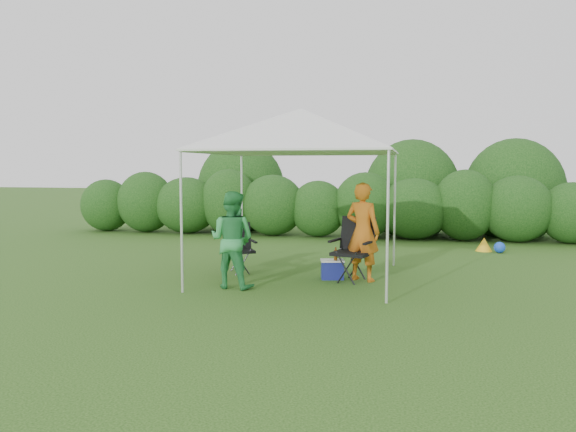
% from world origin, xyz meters
% --- Properties ---
extents(ground, '(70.00, 70.00, 0.00)m').
position_xyz_m(ground, '(0.00, 0.00, 0.00)').
color(ground, '#36601E').
extents(hedge, '(15.27, 1.53, 1.80)m').
position_xyz_m(hedge, '(0.04, 6.00, 0.83)').
color(hedge, '#234F18').
rests_on(hedge, ground).
extents(canopy, '(3.10, 3.10, 2.83)m').
position_xyz_m(canopy, '(0.00, 0.50, 2.46)').
color(canopy, silver).
rests_on(canopy, ground).
extents(chair_right, '(0.76, 0.72, 1.05)m').
position_xyz_m(chair_right, '(0.90, 0.46, 0.59)').
color(chair_right, black).
rests_on(chair_right, ground).
extents(chair_left, '(0.68, 0.66, 0.87)m').
position_xyz_m(chair_left, '(-1.17, 0.76, 0.49)').
color(chair_left, black).
rests_on(chair_left, ground).
extents(man, '(0.69, 0.59, 1.62)m').
position_xyz_m(man, '(1.04, 0.47, 0.81)').
color(man, '#C26116').
rests_on(man, ground).
extents(woman, '(0.81, 0.67, 1.50)m').
position_xyz_m(woman, '(-0.89, -0.50, 0.75)').
color(woman, green).
rests_on(woman, ground).
extents(cooler, '(0.44, 0.36, 0.32)m').
position_xyz_m(cooler, '(0.54, 0.50, 0.16)').
color(cooler, navy).
rests_on(cooler, ground).
extents(bottle, '(0.06, 0.06, 0.22)m').
position_xyz_m(bottle, '(0.60, 0.46, 0.43)').
color(bottle, '#592D0C').
rests_on(bottle, cooler).
extents(lawn_toy, '(0.60, 0.50, 0.30)m').
position_xyz_m(lawn_toy, '(3.47, 4.22, 0.14)').
color(lawn_toy, yellow).
rests_on(lawn_toy, ground).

